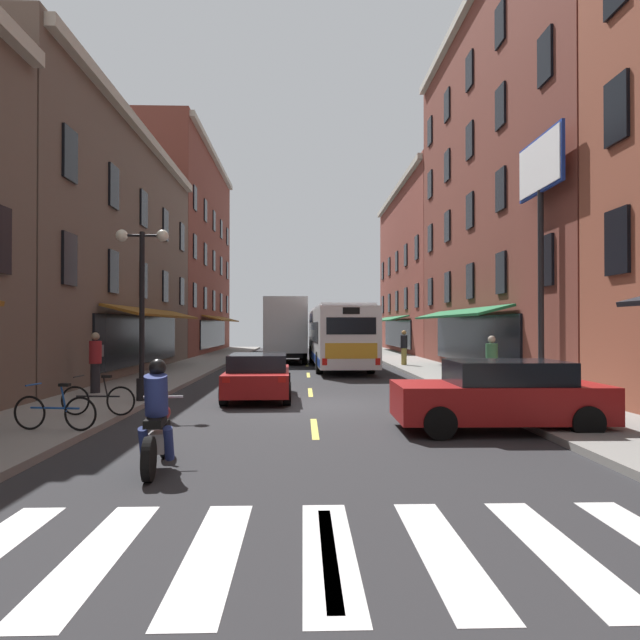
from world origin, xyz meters
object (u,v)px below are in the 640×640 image
(sedan_far, at_px, (289,346))
(pedestrian_mid, at_px, (492,363))
(billboard_sign, at_px, (540,194))
(sedan_mid, at_px, (258,376))
(bicycle_mid, at_px, (98,399))
(pedestrian_near, at_px, (96,361))
(pedestrian_far, at_px, (404,347))
(street_lamp_twin, at_px, (142,305))
(bicycle_near, at_px, (55,412))
(sedan_near, at_px, (500,395))
(transit_bus, at_px, (338,336))
(motorcycle_rider, at_px, (157,422))
(box_truck, at_px, (285,330))

(sedan_far, height_order, pedestrian_mid, pedestrian_mid)
(billboard_sign, bearing_deg, sedan_mid, -178.37)
(sedan_far, bearing_deg, pedestrian_mid, -74.83)
(sedan_far, relative_size, bicycle_mid, 2.70)
(pedestrian_near, bearing_deg, pedestrian_far, -131.35)
(sedan_mid, height_order, street_lamp_twin, street_lamp_twin)
(bicycle_near, distance_m, pedestrian_near, 6.41)
(pedestrian_near, bearing_deg, sedan_near, 153.38)
(transit_bus, bearing_deg, street_lamp_twin, -114.37)
(bicycle_near, xyz_separation_m, bicycle_mid, (0.17, 1.83, 0.00))
(bicycle_mid, bearing_deg, motorcycle_rider, -60.62)
(sedan_mid, relative_size, pedestrian_far, 2.48)
(pedestrian_near, xyz_separation_m, pedestrian_mid, (12.08, -0.12, -0.09))
(sedan_near, height_order, pedestrian_far, pedestrian_far)
(box_truck, height_order, pedestrian_mid, box_truck)
(transit_bus, bearing_deg, box_truck, 122.90)
(transit_bus, distance_m, motorcycle_rider, 20.94)
(bicycle_near, xyz_separation_m, pedestrian_mid, (10.60, 6.09, 0.53))
(sedan_mid, height_order, pedestrian_near, pedestrian_near)
(sedan_mid, bearing_deg, pedestrian_far, 62.07)
(bicycle_near, bearing_deg, motorcycle_rider, -43.75)
(sedan_near, xyz_separation_m, pedestrian_mid, (1.74, 5.67, 0.29))
(sedan_mid, xyz_separation_m, pedestrian_near, (-4.95, 0.48, 0.43))
(billboard_sign, distance_m, box_truck, 18.99)
(pedestrian_mid, distance_m, street_lamp_twin, 10.46)
(sedan_mid, relative_size, motorcycle_rider, 2.15)
(street_lamp_twin, bearing_deg, motorcycle_rider, -72.42)
(billboard_sign, xyz_separation_m, sedan_mid, (-8.62, -0.25, -5.52))
(sedan_near, relative_size, pedestrian_near, 2.33)
(bicycle_near, bearing_deg, pedestrian_near, 103.40)
(sedan_far, relative_size, pedestrian_far, 2.57)
(sedan_mid, relative_size, bicycle_mid, 2.60)
(motorcycle_rider, xyz_separation_m, pedestrian_near, (-4.08, 8.70, 0.41))
(billboard_sign, distance_m, sedan_mid, 10.24)
(sedan_mid, distance_m, bicycle_near, 6.70)
(sedan_far, bearing_deg, street_lamp_twin, -96.97)
(transit_bus, bearing_deg, bicycle_near, -110.13)
(transit_bus, xyz_separation_m, bicycle_mid, (-6.44, -16.21, -1.15))
(box_truck, xyz_separation_m, street_lamp_twin, (-3.31, -18.11, 0.78))
(bicycle_near, distance_m, bicycle_mid, 1.83)
(bicycle_near, bearing_deg, pedestrian_far, 61.02)
(sedan_far, bearing_deg, sedan_mid, -90.57)
(street_lamp_twin, bearing_deg, sedan_near, -25.12)
(street_lamp_twin, bearing_deg, transit_bus, 65.63)
(bicycle_near, xyz_separation_m, street_lamp_twin, (0.42, 4.38, 2.23))
(transit_bus, height_order, sedan_far, transit_bus)
(box_truck, xyz_separation_m, motorcycle_rider, (-1.14, -24.98, -1.23))
(pedestrian_near, bearing_deg, transit_bus, -121.74)
(box_truck, distance_m, sedan_near, 22.69)
(box_truck, xyz_separation_m, pedestrian_far, (6.33, -4.32, -0.87))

